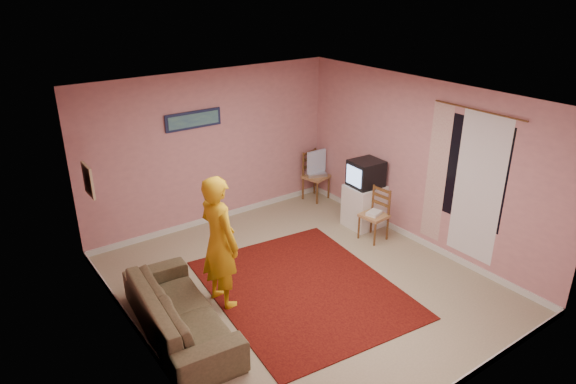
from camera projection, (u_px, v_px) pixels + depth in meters
ground at (302, 284)px, 7.12m from camera, size 5.00×5.00×0.00m
wall_back at (211, 149)px, 8.48m from camera, size 4.50×0.02×2.60m
wall_front at (466, 287)px, 4.75m from camera, size 4.50×0.02×2.60m
wall_left at (133, 249)px, 5.40m from camera, size 0.02×5.00×2.60m
wall_right at (420, 164)px, 7.82m from camera, size 0.02×5.00×2.60m
ceiling at (304, 99)px, 6.11m from camera, size 4.50×5.00×0.02m
baseboard_back at (216, 217)px, 8.96m from camera, size 4.50×0.02×0.10m
baseboard_left at (147, 343)px, 5.90m from camera, size 0.02×5.00×0.10m
baseboard_right at (412, 236)px, 8.31m from camera, size 0.02×5.00×0.10m
window at (471, 172)px, 7.09m from camera, size 0.01×1.10×1.50m
curtain_sheer at (478, 189)px, 7.05m from camera, size 0.01×0.75×2.10m
curtain_floral at (437, 174)px, 7.56m from camera, size 0.01×0.35×2.10m
curtain_rod at (479, 110)px, 6.73m from camera, size 0.02×1.40×0.02m
picture_back at (193, 120)px, 8.08m from camera, size 0.95×0.04×0.28m
picture_left at (88, 180)px, 6.52m from camera, size 0.04×0.38×0.42m
area_rug at (303, 288)px, 7.01m from camera, size 2.58×3.08×0.02m
tv_cabinet at (364, 206)px, 8.66m from camera, size 0.58×0.52×0.73m
crt_tv at (366, 173)px, 8.42m from camera, size 0.54×0.48×0.44m
chair_a at (316, 171)px, 9.62m from camera, size 0.50×0.49×0.50m
dvd_player at (316, 174)px, 9.64m from camera, size 0.43×0.37×0.06m
blue_throw at (316, 162)px, 9.55m from camera, size 0.41×0.05×0.43m
chair_b at (374, 210)px, 8.14m from camera, size 0.41×0.42×0.46m
game_console at (374, 213)px, 8.16m from camera, size 0.28×0.24×0.05m
sofa at (180, 311)px, 6.04m from camera, size 0.99×2.13×0.60m
person at (219, 242)px, 6.40m from camera, size 0.50×0.69×1.77m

